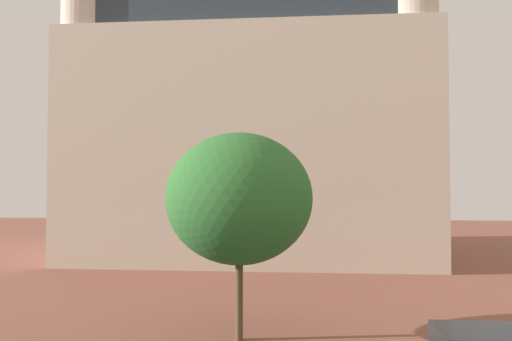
# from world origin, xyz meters

# --- Properties ---
(landmark_building) EXTENTS (23.28, 15.52, 31.71)m
(landmark_building) POSITION_xyz_m (-2.02, 34.71, 9.43)
(landmark_building) COLOR beige
(landmark_building) RESTS_ON ground_plane
(tree_curb_far) EXTENTS (4.65, 4.65, 6.55)m
(tree_curb_far) POSITION_xyz_m (-1.03, 15.34, 4.45)
(tree_curb_far) COLOR brown
(tree_curb_far) RESTS_ON ground_plane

